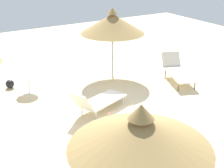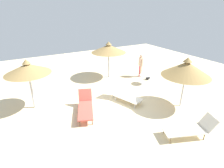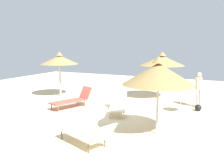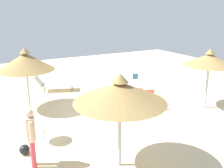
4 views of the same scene
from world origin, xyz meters
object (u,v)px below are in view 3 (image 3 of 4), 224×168
object	(u,v)px
parasol_umbrella_near_right	(162,61)
person_standing_center	(199,87)
parasol_umbrella_near_left	(59,60)
lounge_chair_back	(87,133)
lounge_chair_far_right	(73,99)
lounge_chair_edge	(118,104)
side_table_round	(181,102)
beach_ball	(198,108)
parasol_umbrella_front	(158,74)

from	to	relation	value
parasol_umbrella_near_right	person_standing_center	world-z (taller)	parasol_umbrella_near_right
parasol_umbrella_near_left	lounge_chair_back	xyz separation A→B (m)	(4.97, -5.31, -1.69)
parasol_umbrella_near_left	lounge_chair_far_right	size ratio (longest dim) A/B	1.19
lounge_chair_far_right	person_standing_center	distance (m)	5.87
parasol_umbrella_near_right	lounge_chair_back	world-z (taller)	parasol_umbrella_near_right
lounge_chair_edge	side_table_round	size ratio (longest dim) A/B	2.82
parasol_umbrella_near_left	lounge_chair_back	distance (m)	7.47
person_standing_center	parasol_umbrella_near_left	bearing A→B (deg)	-173.47
parasol_umbrella_near_left	lounge_chair_edge	bearing A→B (deg)	-20.58
lounge_chair_back	beach_ball	xyz separation A→B (m)	(2.43, 5.41, -0.22)
lounge_chair_far_right	person_standing_center	xyz separation A→B (m)	(5.24, 2.59, 0.54)
lounge_chair_back	side_table_round	distance (m)	5.24
parasol_umbrella_front	lounge_chair_edge	world-z (taller)	parasol_umbrella_front
lounge_chair_far_right	person_standing_center	size ratio (longest dim) A/B	1.29
parasol_umbrella_near_right	lounge_chair_back	bearing A→B (deg)	-92.36
parasol_umbrella_front	lounge_chair_edge	size ratio (longest dim) A/B	1.29
lounge_chair_far_right	side_table_round	distance (m)	4.87
side_table_round	parasol_umbrella_front	bearing A→B (deg)	-93.44
parasol_umbrella_near_right	lounge_chair_edge	world-z (taller)	parasol_umbrella_near_right
parasol_umbrella_near_left	person_standing_center	size ratio (longest dim) A/B	1.53
lounge_chair_edge	lounge_chair_far_right	xyz separation A→B (m)	(-2.25, -0.15, 0.02)
parasol_umbrella_front	parasol_umbrella_near_right	bearing A→B (deg)	103.23
parasol_umbrella_near_left	side_table_round	world-z (taller)	parasol_umbrella_near_left
parasol_umbrella_front	lounge_chair_far_right	distance (m)	5.07
beach_ball	side_table_round	bearing A→B (deg)	-145.15
parasol_umbrella_front	side_table_round	xyz separation A→B (m)	(0.19, 3.13, -1.58)
person_standing_center	beach_ball	world-z (taller)	person_standing_center
person_standing_center	beach_ball	size ratio (longest dim) A/B	5.57
parasol_umbrella_front	beach_ball	xyz separation A→B (m)	(0.87, 3.60, -1.85)
lounge_chair_edge	lounge_chair_back	xyz separation A→B (m)	(0.67, -3.69, 0.00)
beach_ball	parasol_umbrella_near_right	bearing A→B (deg)	140.45
lounge_chair_edge	side_table_round	distance (m)	2.72
lounge_chair_back	person_standing_center	distance (m)	6.59
parasol_umbrella_near_left	lounge_chair_back	world-z (taller)	parasol_umbrella_near_left
parasol_umbrella_near_right	beach_ball	size ratio (longest dim) A/B	8.61
beach_ball	lounge_chair_edge	bearing A→B (deg)	-150.99
parasol_umbrella_near_left	lounge_chair_far_right	xyz separation A→B (m)	(2.05, -1.76, -1.67)
parasol_umbrella_near_left	side_table_round	distance (m)	6.92
parasol_umbrella_near_right	beach_ball	world-z (taller)	parasol_umbrella_near_right
parasol_umbrella_front	lounge_chair_edge	xyz separation A→B (m)	(-2.23, 1.88, -1.63)
lounge_chair_edge	beach_ball	world-z (taller)	lounge_chair_edge
lounge_chair_back	parasol_umbrella_near_right	bearing A→B (deg)	87.64
parasol_umbrella_near_left	side_table_round	bearing A→B (deg)	-3.15
lounge_chair_far_right	lounge_chair_edge	bearing A→B (deg)	3.70
parasol_umbrella_near_right	lounge_chair_far_right	distance (m)	5.13
side_table_round	parasol_umbrella_near_left	bearing A→B (deg)	176.85
lounge_chair_edge	side_table_round	xyz separation A→B (m)	(2.42, 1.24, 0.05)
lounge_chair_far_right	side_table_round	world-z (taller)	lounge_chair_far_right
person_standing_center	parasol_umbrella_front	bearing A→B (deg)	-99.93
lounge_chair_edge	lounge_chair_far_right	bearing A→B (deg)	-176.30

